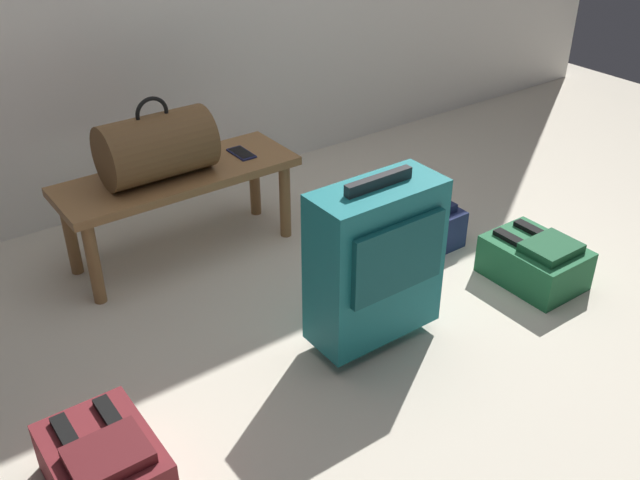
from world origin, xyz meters
TOP-DOWN VIEW (x-y plane):
  - ground_plane at (0.00, 0.00)m, footprint 6.60×6.60m
  - bench at (-0.37, 0.98)m, footprint 1.00×0.36m
  - duffel_bag_brown at (-0.44, 0.98)m, footprint 0.44×0.26m
  - cell_phone at (-0.06, 0.98)m, footprint 0.07×0.14m
  - suitcase_upright_teal at (-0.09, 0.04)m, footprint 0.47×0.23m
  - backpack_maroon at (-1.13, -0.04)m, footprint 0.28×0.38m
  - backpack_navy at (0.53, 0.48)m, footprint 0.28×0.38m
  - backpack_green at (0.69, -0.05)m, footprint 0.28×0.38m

SIDE VIEW (x-z plane):
  - ground_plane at x=0.00m, z-range 0.00..0.00m
  - backpack_maroon at x=-1.13m, z-range -0.01..0.20m
  - backpack_navy at x=0.53m, z-range -0.01..0.20m
  - backpack_green at x=0.69m, z-range -0.01..0.20m
  - bench at x=-0.37m, z-range 0.14..0.53m
  - suitcase_upright_teal at x=-0.09m, z-range 0.01..0.67m
  - cell_phone at x=-0.06m, z-range 0.39..0.40m
  - duffel_bag_brown at x=-0.44m, z-range 0.35..0.69m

